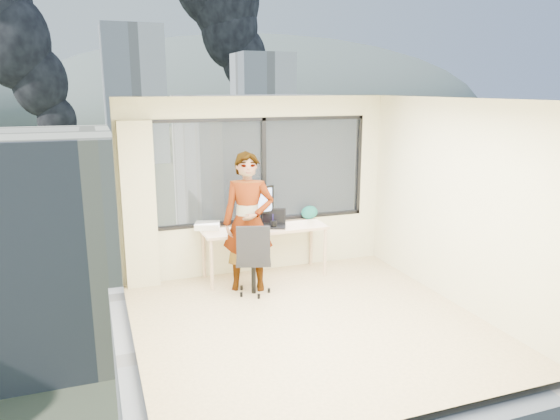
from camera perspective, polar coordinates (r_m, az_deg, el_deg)
name	(u,v)px	position (r m, az deg, el deg)	size (l,w,h in m)	color
floor	(309,322)	(6.39, 3.12, -12.06)	(4.00, 4.00, 0.01)	#D6BB8B
ceiling	(312,99)	(5.78, 3.45, 11.95)	(4.00, 4.00, 0.01)	white
wall_front	(410,274)	(4.26, 13.95, -6.73)	(4.00, 0.01, 2.60)	beige
wall_left	(127,232)	(5.50, -16.27, -2.34)	(0.01, 4.00, 2.60)	beige
wall_right	(456,203)	(6.97, 18.59, 0.71)	(0.01, 4.00, 2.60)	beige
window_wall	(260,170)	(7.76, -2.17, 4.31)	(3.30, 0.16, 1.55)	black
curtain	(139,206)	(7.38, -15.05, 0.43)	(0.45, 0.14, 2.30)	beige
desk	(265,252)	(7.70, -1.68, -4.56)	(1.80, 0.60, 0.75)	beige
chair	(253,257)	(7.04, -2.91, -5.17)	(0.52, 0.52, 1.01)	black
person	(248,222)	(7.10, -3.47, -1.31)	(0.69, 0.45, 1.90)	#2D2D33
monitor	(255,207)	(7.54, -2.72, 0.35)	(0.60, 0.13, 0.60)	black
game_console	(207,226)	(7.59, -7.90, -1.68)	(0.34, 0.29, 0.08)	white
laptop	(273,219)	(7.55, -0.75, -1.03)	(0.36, 0.38, 0.23)	black
cellphone	(241,231)	(7.41, -4.30, -2.24)	(0.11, 0.05, 0.01)	black
pen_cup	(274,224)	(7.54, -0.69, -1.56)	(0.08, 0.08, 0.11)	black
handbag	(309,212)	(8.05, 3.21, -0.26)	(0.27, 0.14, 0.21)	#0C493F
exterior_ground	(102,162)	(126.44, -18.75, 4.93)	(400.00, 400.00, 0.04)	#515B3D
near_bldg_b	(265,188)	(46.43, -1.61, 2.39)	(14.00, 13.00, 16.00)	silver
near_bldg_c	(507,231)	(47.84, 23.45, -2.08)	(12.00, 10.00, 10.00)	#F4EECC
far_tower_b	(134,95)	(125.74, -15.54, 11.97)	(13.00, 13.00, 30.00)	silver
far_tower_c	(263,100)	(152.85, -1.90, 11.82)	(15.00, 15.00, 26.00)	silver
hill_b	(257,114)	(341.42, -2.47, 10.41)	(300.00, 220.00, 96.00)	slate
tree_b	(240,338)	(27.06, -4.41, -13.68)	(7.60, 7.60, 9.00)	#26511B
tree_c	(354,208)	(52.72, 8.09, 0.24)	(8.40, 8.40, 10.00)	#26511B
smoke_plume_b	(263,12)	(186.02, -1.90, 20.72)	(30.00, 18.00, 70.00)	black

